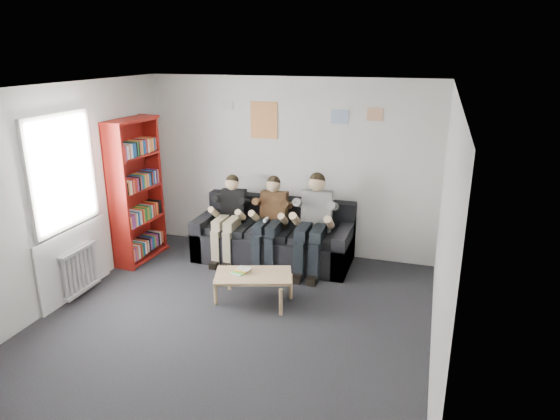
{
  "coord_description": "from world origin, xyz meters",
  "views": [
    {
      "loc": [
        2.09,
        -4.65,
        3.1
      ],
      "look_at": [
        0.22,
        1.3,
        1.06
      ],
      "focal_mm": 32.0,
      "sensor_mm": 36.0,
      "label": 1
    }
  ],
  "objects_px": {
    "person_middle": "(270,222)",
    "coffee_table": "(253,278)",
    "person_left": "(229,218)",
    "person_right": "(313,224)",
    "sofa": "(274,239)",
    "bookshelf": "(137,191)"
  },
  "relations": [
    {
      "from": "person_left",
      "to": "person_right",
      "type": "bearing_deg",
      "value": -9.72
    },
    {
      "from": "coffee_table",
      "to": "person_right",
      "type": "distance_m",
      "value": 1.31
    },
    {
      "from": "coffee_table",
      "to": "person_right",
      "type": "relative_size",
      "value": 0.68
    },
    {
      "from": "person_middle",
      "to": "person_right",
      "type": "relative_size",
      "value": 0.94
    },
    {
      "from": "sofa",
      "to": "bookshelf",
      "type": "distance_m",
      "value": 2.17
    },
    {
      "from": "bookshelf",
      "to": "coffee_table",
      "type": "xyz_separation_m",
      "value": [
        2.13,
        -0.81,
        -0.73
      ]
    },
    {
      "from": "person_right",
      "to": "person_left",
      "type": "bearing_deg",
      "value": 174.4
    },
    {
      "from": "person_right",
      "to": "bookshelf",
      "type": "bearing_deg",
      "value": -177.69
    },
    {
      "from": "person_left",
      "to": "person_middle",
      "type": "height_order",
      "value": "person_middle"
    },
    {
      "from": "coffee_table",
      "to": "person_middle",
      "type": "distance_m",
      "value": 1.22
    },
    {
      "from": "sofa",
      "to": "person_middle",
      "type": "bearing_deg",
      "value": -90.0
    },
    {
      "from": "sofa",
      "to": "person_middle",
      "type": "xyz_separation_m",
      "value": [
        0.0,
        -0.21,
        0.34
      ]
    },
    {
      "from": "person_right",
      "to": "sofa",
      "type": "bearing_deg",
      "value": 156.8
    },
    {
      "from": "bookshelf",
      "to": "coffee_table",
      "type": "bearing_deg",
      "value": -16.07
    },
    {
      "from": "person_left",
      "to": "person_middle",
      "type": "bearing_deg",
      "value": -9.6
    },
    {
      "from": "person_left",
      "to": "person_right",
      "type": "distance_m",
      "value": 1.3
    },
    {
      "from": "person_middle",
      "to": "person_right",
      "type": "distance_m",
      "value": 0.65
    },
    {
      "from": "bookshelf",
      "to": "person_right",
      "type": "height_order",
      "value": "bookshelf"
    },
    {
      "from": "person_middle",
      "to": "coffee_table",
      "type": "bearing_deg",
      "value": -85.2
    },
    {
      "from": "person_left",
      "to": "person_right",
      "type": "xyz_separation_m",
      "value": [
        1.3,
        -0.01,
        0.05
      ]
    },
    {
      "from": "coffee_table",
      "to": "person_left",
      "type": "relative_size",
      "value": 0.74
    },
    {
      "from": "bookshelf",
      "to": "sofa",
      "type": "bearing_deg",
      "value": 20.68
    }
  ]
}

